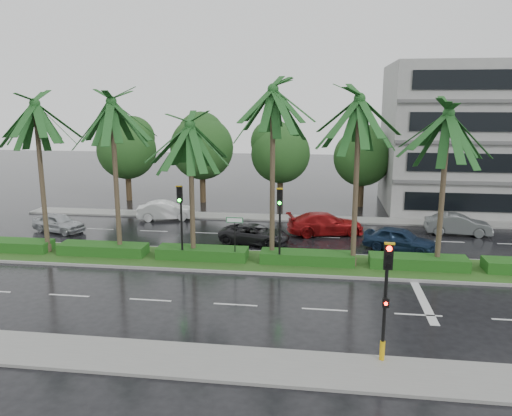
# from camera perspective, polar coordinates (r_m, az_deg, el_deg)

# --- Properties ---
(ground) EXTENTS (120.00, 120.00, 0.00)m
(ground) POSITION_cam_1_polar(r_m,az_deg,el_deg) (27.57, -0.52, -6.94)
(ground) COLOR black
(ground) RESTS_ON ground
(near_sidewalk) EXTENTS (40.00, 2.40, 0.12)m
(near_sidewalk) POSITION_cam_1_polar(r_m,az_deg,el_deg) (18.37, -5.36, -17.13)
(near_sidewalk) COLOR slate
(near_sidewalk) RESTS_ON ground
(far_sidewalk) EXTENTS (40.00, 2.00, 0.12)m
(far_sidewalk) POSITION_cam_1_polar(r_m,az_deg,el_deg) (39.00, 2.03, -1.11)
(far_sidewalk) COLOR slate
(far_sidewalk) RESTS_ON ground
(median) EXTENTS (36.00, 4.00, 0.15)m
(median) POSITION_cam_1_polar(r_m,az_deg,el_deg) (28.48, -0.23, -6.13)
(median) COLOR gray
(median) RESTS_ON ground
(hedge) EXTENTS (35.20, 1.40, 0.60)m
(hedge) POSITION_cam_1_polar(r_m,az_deg,el_deg) (28.37, -0.23, -5.42)
(hedge) COLOR #1A4714
(hedge) RESTS_ON median
(lane_markings) EXTENTS (34.00, 13.06, 0.01)m
(lane_markings) POSITION_cam_1_polar(r_m,az_deg,el_deg) (26.91, 5.80, -7.48)
(lane_markings) COLOR silver
(lane_markings) RESTS_ON ground
(palm_row) EXTENTS (26.30, 4.20, 10.28)m
(palm_row) POSITION_cam_1_polar(r_m,az_deg,el_deg) (27.27, -2.89, 10.27)
(palm_row) COLOR #413625
(palm_row) RESTS_ON median
(signal_near) EXTENTS (0.34, 0.45, 4.36)m
(signal_near) POSITION_cam_1_polar(r_m,az_deg,el_deg) (17.77, 14.61, -9.80)
(signal_near) COLOR black
(signal_near) RESTS_ON near_sidewalk
(signal_median_left) EXTENTS (0.34, 0.42, 4.36)m
(signal_median_left) POSITION_cam_1_polar(r_m,az_deg,el_deg) (27.87, -8.61, -0.46)
(signal_median_left) COLOR black
(signal_median_left) RESTS_ON median
(signal_median_right) EXTENTS (0.34, 0.42, 4.36)m
(signal_median_right) POSITION_cam_1_polar(r_m,az_deg,el_deg) (26.85, 2.72, -0.81)
(signal_median_right) COLOR black
(signal_median_right) RESTS_ON median
(street_sign) EXTENTS (0.95, 0.09, 2.60)m
(street_sign) POSITION_cam_1_polar(r_m,az_deg,el_deg) (27.56, -2.45, -2.34)
(street_sign) COLOR black
(street_sign) RESTS_ON median
(bg_trees) EXTENTS (33.14, 5.60, 8.09)m
(bg_trees) POSITION_cam_1_polar(r_m,az_deg,el_deg) (43.83, 1.32, 6.73)
(bg_trees) COLOR #3E2F1C
(bg_trees) RESTS_ON ground
(building) EXTENTS (16.00, 10.00, 12.00)m
(building) POSITION_cam_1_polar(r_m,az_deg,el_deg) (45.82, 24.77, 7.29)
(building) COLOR gray
(building) RESTS_ON ground
(car_silver) EXTENTS (2.67, 4.20, 1.33)m
(car_silver) POSITION_cam_1_polar(r_m,az_deg,el_deg) (37.49, -21.64, -1.57)
(car_silver) COLOR #B0B4B8
(car_silver) RESTS_ON ground
(car_white) EXTENTS (2.55, 4.61, 1.44)m
(car_white) POSITION_cam_1_polar(r_m,az_deg,el_deg) (39.07, -10.24, -0.28)
(car_white) COLOR white
(car_white) RESTS_ON ground
(car_darkgrey) EXTENTS (2.86, 4.83, 1.26)m
(car_darkgrey) POSITION_cam_1_polar(r_m,az_deg,el_deg) (32.04, -0.15, -3.01)
(car_darkgrey) COLOR black
(car_darkgrey) RESTS_ON ground
(car_red) EXTENTS (3.40, 5.60, 1.52)m
(car_red) POSITION_cam_1_polar(r_m,az_deg,el_deg) (34.54, 7.94, -1.78)
(car_red) COLOR #A31113
(car_red) RESTS_ON ground
(car_blue) EXTENTS (3.20, 4.63, 1.46)m
(car_blue) POSITION_cam_1_polar(r_m,az_deg,el_deg) (31.75, 16.09, -3.46)
(car_blue) COLOR #182A48
(car_blue) RESTS_ON ground
(car_grey) EXTENTS (1.81, 4.42, 1.43)m
(car_grey) POSITION_cam_1_polar(r_m,az_deg,el_deg) (36.85, 22.08, -1.77)
(car_grey) COLOR #5A5E5F
(car_grey) RESTS_ON ground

